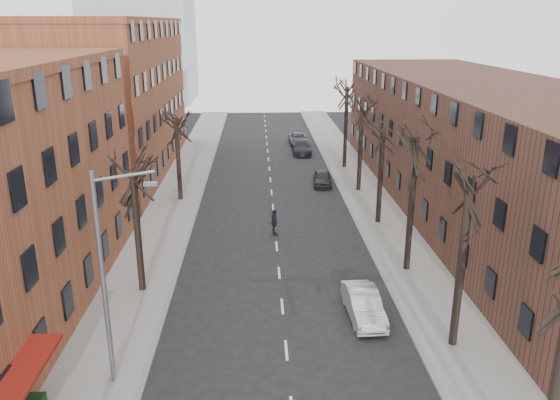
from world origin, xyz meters
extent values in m
cube|color=gray|center=(-8.00, 35.00, 0.07)|extent=(4.00, 90.00, 0.15)
cube|color=gray|center=(8.00, 35.00, 0.07)|extent=(4.00, 90.00, 0.15)
cube|color=brown|center=(-16.00, 44.00, 7.00)|extent=(12.00, 28.00, 14.00)
cube|color=#512E26|center=(16.00, 30.00, 5.00)|extent=(12.00, 50.00, 10.00)
cylinder|color=slate|center=(-7.20, 10.00, 4.50)|extent=(0.20, 0.20, 9.00)
cylinder|color=slate|center=(-6.10, 10.00, 8.80)|extent=(2.39, 0.12, 0.46)
cube|color=slate|center=(-5.10, 10.00, 8.50)|extent=(0.50, 0.22, 0.14)
imported|color=#ABAFB3|center=(4.00, 14.74, 0.71)|extent=(1.72, 4.39, 1.43)
imported|color=black|center=(4.68, 38.09, 0.67)|extent=(1.92, 4.04, 1.33)
imported|color=black|center=(3.80, 50.63, 0.73)|extent=(2.14, 5.06, 1.46)
imported|color=#4F5156|center=(3.80, 55.64, 0.65)|extent=(2.25, 4.70, 1.29)
imported|color=black|center=(-0.08, 25.98, 0.95)|extent=(0.64, 1.17, 1.90)
camera|label=1|loc=(-1.19, -9.27, 14.13)|focal=35.00mm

